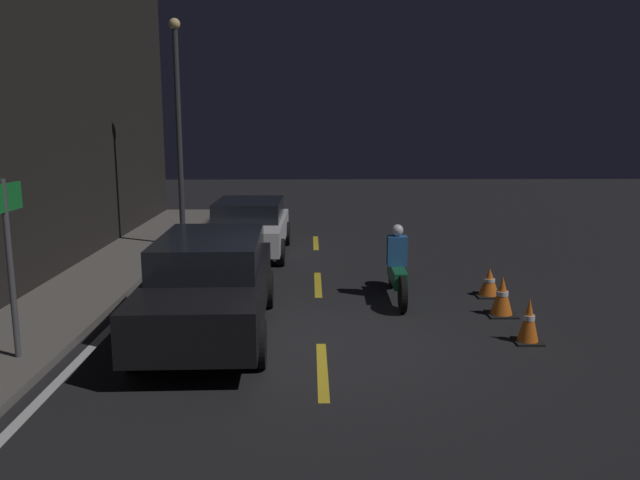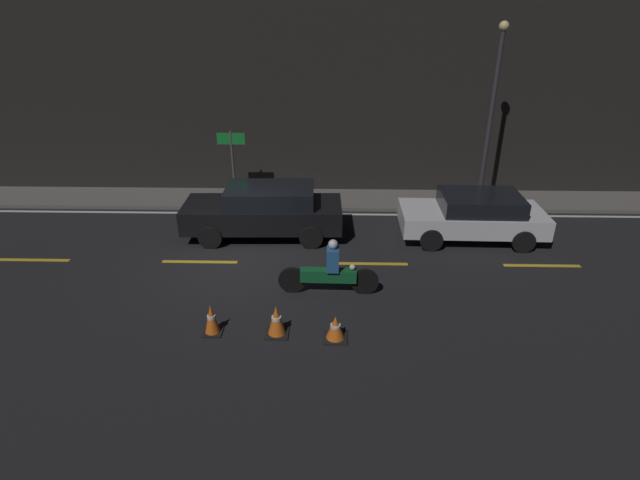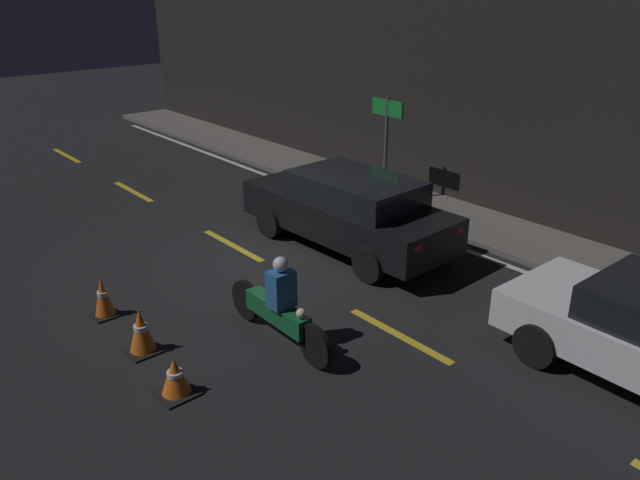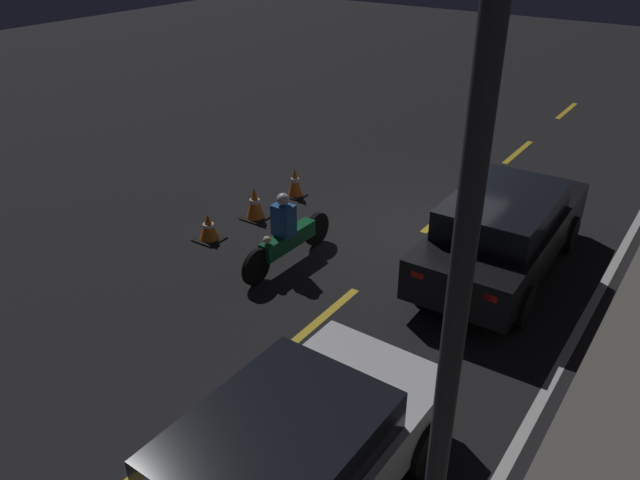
{
  "view_description": "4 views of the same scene",
  "coord_description": "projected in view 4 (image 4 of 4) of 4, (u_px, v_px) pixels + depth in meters",
  "views": [
    {
      "loc": [
        -8.8,
        0.16,
        3.21
      ],
      "look_at": [
        3.98,
        -0.05,
        0.83
      ],
      "focal_mm": 35.0,
      "sensor_mm": 36.0,
      "label": 1
    },
    {
      "loc": [
        2.46,
        -11.58,
        6.25
      ],
      "look_at": [
        2.2,
        -0.41,
        0.88
      ],
      "focal_mm": 28.0,
      "sensor_mm": 36.0,
      "label": 2
    },
    {
      "loc": [
        8.83,
        -6.19,
        4.98
      ],
      "look_at": [
        2.21,
        -0.46,
        1.27
      ],
      "focal_mm": 35.0,
      "sensor_mm": 36.0,
      "label": 3
    },
    {
      "loc": [
        10.02,
        4.48,
        5.62
      ],
      "look_at": [
        2.72,
        -0.57,
        0.86
      ],
      "focal_mm": 35.0,
      "sensor_mm": 36.0,
      "label": 4
    }
  ],
  "objects": [
    {
      "name": "ground_plane",
      "position": [
        423.0,
        233.0,
        12.17
      ],
      "size": [
        56.0,
        56.0,
        0.0
      ],
      "primitive_type": "plane",
      "color": "black"
    },
    {
      "name": "street_lamp",
      "position": [
        450.0,
        363.0,
        3.7
      ],
      "size": [
        0.28,
        0.28,
        5.76
      ],
      "color": "#333338",
      "rests_on": "ground"
    },
    {
      "name": "traffic_cone_mid",
      "position": [
        255.0,
        204.0,
        12.57
      ],
      "size": [
        0.48,
        0.48,
        0.68
      ],
      "color": "black",
      "rests_on": "ground"
    },
    {
      "name": "lane_dash_b",
      "position": [
        518.0,
        152.0,
        16.15
      ],
      "size": [
        2.0,
        0.14,
        0.01
      ],
      "color": "gold",
      "rests_on": "ground"
    },
    {
      "name": "lane_dash_d",
      "position": [
        321.0,
        319.0,
        9.63
      ],
      "size": [
        2.0,
        0.14,
        0.01
      ],
      "color": "gold",
      "rests_on": "ground"
    },
    {
      "name": "van_black",
      "position": [
        503.0,
        230.0,
        10.53
      ],
      "size": [
        4.56,
        1.92,
        1.5
      ],
      "rotation": [
        0.0,
        0.0,
        3.17
      ],
      "color": "black",
      "rests_on": "ground"
    },
    {
      "name": "lane_dash_c",
      "position": [
        445.0,
        214.0,
        12.89
      ],
      "size": [
        2.0,
        0.14,
        0.01
      ],
      "color": "gold",
      "rests_on": "ground"
    },
    {
      "name": "traffic_cone_near",
      "position": [
        295.0,
        182.0,
        13.54
      ],
      "size": [
        0.4,
        0.4,
        0.68
      ],
      "color": "black",
      "rests_on": "ground"
    },
    {
      "name": "motorcycle",
      "position": [
        288.0,
        235.0,
        10.87
      ],
      "size": [
        2.35,
        0.37,
        1.39
      ],
      "rotation": [
        0.0,
        0.0,
        -0.02
      ],
      "color": "black",
      "rests_on": "ground"
    },
    {
      "name": "lane_dash_a",
      "position": [
        567.0,
        111.0,
        19.41
      ],
      "size": [
        2.0,
        0.14,
        0.01
      ],
      "color": "gold",
      "rests_on": "ground"
    },
    {
      "name": "traffic_cone_far",
      "position": [
        208.0,
        227.0,
        11.79
      ],
      "size": [
        0.49,
        0.49,
        0.53
      ],
      "color": "black",
      "rests_on": "ground"
    },
    {
      "name": "lane_solid_kerb",
      "position": [
        603.0,
        285.0,
        10.48
      ],
      "size": [
        25.2,
        0.14,
        0.01
      ],
      "color": "silver",
      "rests_on": "ground"
    },
    {
      "name": "sedan_white",
      "position": [
        287.0,
        462.0,
        6.23
      ],
      "size": [
        4.06,
        1.96,
        1.34
      ],
      "rotation": [
        0.0,
        0.0,
        3.13
      ],
      "color": "silver",
      "rests_on": "ground"
    }
  ]
}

